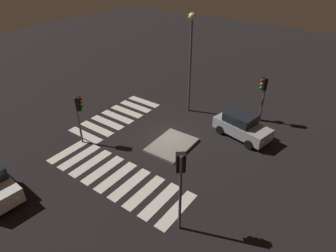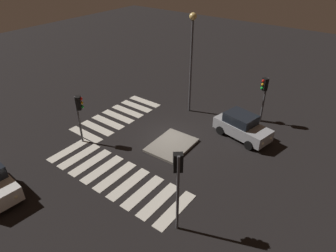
# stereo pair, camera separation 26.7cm
# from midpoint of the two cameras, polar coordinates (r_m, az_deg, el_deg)

# --- Properties ---
(ground_plane) EXTENTS (80.00, 80.00, 0.00)m
(ground_plane) POSITION_cam_midpoint_polar(r_m,az_deg,el_deg) (22.36, 0.34, -2.19)
(ground_plane) COLOR black
(traffic_island) EXTENTS (3.51, 2.68, 0.18)m
(traffic_island) POSITION_cam_midpoint_polar(r_m,az_deg,el_deg) (21.37, 1.05, -3.67)
(traffic_island) COLOR gray
(traffic_island) RESTS_ON ground
(car_silver) EXTENTS (2.64, 4.46, 1.84)m
(car_silver) POSITION_cam_midpoint_polar(r_m,az_deg,el_deg) (22.66, 14.28, -0.07)
(car_silver) COLOR #9EA0A5
(car_silver) RESTS_ON ground
(traffic_light_west) EXTENTS (0.53, 0.54, 3.79)m
(traffic_light_west) POSITION_cam_midpoint_polar(r_m,az_deg,el_deg) (24.17, 18.22, 6.66)
(traffic_light_west) COLOR #47474C
(traffic_light_west) RESTS_ON ground
(traffic_light_north) EXTENTS (0.53, 0.54, 4.59)m
(traffic_light_north) POSITION_cam_midpoint_polar(r_m,az_deg,el_deg) (13.72, 2.47, -9.16)
(traffic_light_north) COLOR #47474C
(traffic_light_north) RESTS_ON ground
(traffic_light_east) EXTENTS (0.54, 0.53, 3.65)m
(traffic_light_east) POSITION_cam_midpoint_polar(r_m,az_deg,el_deg) (21.34, -16.29, 3.30)
(traffic_light_east) COLOR #47474C
(traffic_light_east) RESTS_ON ground
(street_lamp) EXTENTS (0.56, 0.56, 8.13)m
(street_lamp) POSITION_cam_midpoint_polar(r_m,az_deg,el_deg) (23.91, 4.88, 14.62)
(street_lamp) COLOR #47474C
(street_lamp) RESTS_ON ground
(crosswalk_near) EXTENTS (7.60, 3.20, 0.02)m
(crosswalk_near) POSITION_cam_midpoint_polar(r_m,az_deg,el_deg) (25.37, -9.25, 1.82)
(crosswalk_near) COLOR silver
(crosswalk_near) RESTS_ON ground
(crosswalk_side) EXTENTS (3.20, 9.90, 0.02)m
(crosswalk_side) POSITION_cam_midpoint_polar(r_m,az_deg,el_deg) (19.11, -9.67, -9.48)
(crosswalk_side) COLOR silver
(crosswalk_side) RESTS_ON ground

